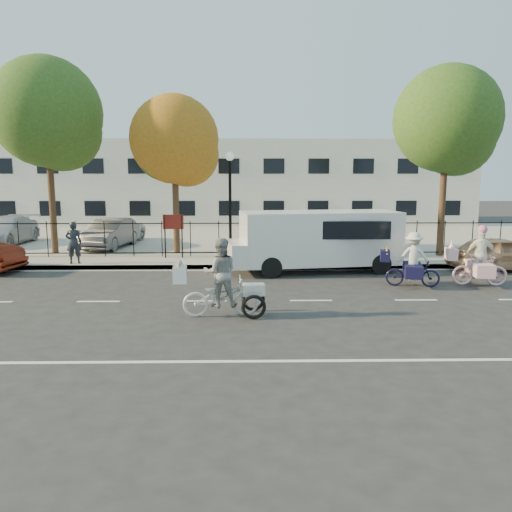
{
  "coord_description": "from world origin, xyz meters",
  "views": [
    {
      "loc": [
        1.19,
        -13.73,
        3.46
      ],
      "look_at": [
        1.46,
        1.2,
        1.1
      ],
      "focal_mm": 35.0,
      "sensor_mm": 36.0,
      "label": 1
    }
  ],
  "objects_px": {
    "zebra_trike": "(221,286)",
    "gold_sedan": "(500,253)",
    "bull_bike": "(412,265)",
    "lot_car_b": "(110,232)",
    "lamppost": "(230,186)",
    "lot_car_d": "(300,231)",
    "white_van": "(316,239)",
    "unicorn_bike": "(479,263)",
    "lot_car_c": "(110,233)",
    "pedestrian": "(74,243)",
    "lot_car_a": "(5,231)"
  },
  "relations": [
    {
      "from": "zebra_trike",
      "to": "unicorn_bike",
      "type": "height_order",
      "value": "zebra_trike"
    },
    {
      "from": "gold_sedan",
      "to": "lot_car_c",
      "type": "height_order",
      "value": "lot_car_c"
    },
    {
      "from": "unicorn_bike",
      "to": "lot_car_a",
      "type": "bearing_deg",
      "value": 73.12
    },
    {
      "from": "lamppost",
      "to": "zebra_trike",
      "type": "bearing_deg",
      "value": -89.81
    },
    {
      "from": "lot_car_b",
      "to": "lot_car_a",
      "type": "bearing_deg",
      "value": -159.55
    },
    {
      "from": "white_van",
      "to": "gold_sedan",
      "type": "bearing_deg",
      "value": -8.44
    },
    {
      "from": "unicorn_bike",
      "to": "lot_car_d",
      "type": "height_order",
      "value": "unicorn_bike"
    },
    {
      "from": "gold_sedan",
      "to": "lot_car_c",
      "type": "distance_m",
      "value": 16.81
    },
    {
      "from": "zebra_trike",
      "to": "gold_sedan",
      "type": "bearing_deg",
      "value": -64.52
    },
    {
      "from": "lot_car_d",
      "to": "gold_sedan",
      "type": "bearing_deg",
      "value": -50.0
    },
    {
      "from": "lamppost",
      "to": "lot_car_b",
      "type": "bearing_deg",
      "value": 143.09
    },
    {
      "from": "lamppost",
      "to": "unicorn_bike",
      "type": "height_order",
      "value": "lamppost"
    },
    {
      "from": "unicorn_bike",
      "to": "gold_sedan",
      "type": "xyz_separation_m",
      "value": [
        1.99,
        2.6,
        -0.08
      ]
    },
    {
      "from": "white_van",
      "to": "gold_sedan",
      "type": "distance_m",
      "value": 6.9
    },
    {
      "from": "bull_bike",
      "to": "lot_car_c",
      "type": "relative_size",
      "value": 0.46
    },
    {
      "from": "pedestrian",
      "to": "bull_bike",
      "type": "bearing_deg",
      "value": 153.01
    },
    {
      "from": "pedestrian",
      "to": "lot_car_d",
      "type": "bearing_deg",
      "value": -160.82
    },
    {
      "from": "lamppost",
      "to": "unicorn_bike",
      "type": "relative_size",
      "value": 2.19
    },
    {
      "from": "lamppost",
      "to": "bull_bike",
      "type": "distance_m",
      "value": 8.12
    },
    {
      "from": "bull_bike",
      "to": "lot_car_b",
      "type": "height_order",
      "value": "bull_bike"
    },
    {
      "from": "lamppost",
      "to": "lot_car_a",
      "type": "distance_m",
      "value": 12.36
    },
    {
      "from": "bull_bike",
      "to": "lot_car_d",
      "type": "height_order",
      "value": "bull_bike"
    },
    {
      "from": "bull_bike",
      "to": "pedestrian",
      "type": "distance_m",
      "value": 12.52
    },
    {
      "from": "gold_sedan",
      "to": "lot_car_d",
      "type": "bearing_deg",
      "value": 39.18
    },
    {
      "from": "unicorn_bike",
      "to": "lot_car_a",
      "type": "distance_m",
      "value": 21.58
    },
    {
      "from": "lot_car_a",
      "to": "lot_car_c",
      "type": "relative_size",
      "value": 1.14
    },
    {
      "from": "white_van",
      "to": "lot_car_a",
      "type": "height_order",
      "value": "white_van"
    },
    {
      "from": "unicorn_bike",
      "to": "pedestrian",
      "type": "relative_size",
      "value": 1.21
    },
    {
      "from": "unicorn_bike",
      "to": "white_van",
      "type": "xyz_separation_m",
      "value": [
        -4.89,
        2.6,
        0.5
      ]
    },
    {
      "from": "gold_sedan",
      "to": "lot_car_c",
      "type": "relative_size",
      "value": 0.9
    },
    {
      "from": "lamppost",
      "to": "zebra_trike",
      "type": "relative_size",
      "value": 1.87
    },
    {
      "from": "pedestrian",
      "to": "lot_car_b",
      "type": "height_order",
      "value": "pedestrian"
    },
    {
      "from": "zebra_trike",
      "to": "pedestrian",
      "type": "xyz_separation_m",
      "value": [
        -6.04,
        7.03,
        0.2
      ]
    },
    {
      "from": "lamppost",
      "to": "gold_sedan",
      "type": "bearing_deg",
      "value": -12.79
    },
    {
      "from": "lot_car_c",
      "to": "lot_car_d",
      "type": "relative_size",
      "value": 1.02
    },
    {
      "from": "lamppost",
      "to": "bull_bike",
      "type": "bearing_deg",
      "value": -39.84
    },
    {
      "from": "zebra_trike",
      "to": "lot_car_d",
      "type": "distance_m",
      "value": 12.67
    },
    {
      "from": "zebra_trike",
      "to": "lot_car_b",
      "type": "bearing_deg",
      "value": 20.34
    },
    {
      "from": "bull_bike",
      "to": "lot_car_c",
      "type": "distance_m",
      "value": 14.23
    },
    {
      "from": "zebra_trike",
      "to": "white_van",
      "type": "height_order",
      "value": "white_van"
    },
    {
      "from": "white_van",
      "to": "lot_car_a",
      "type": "relative_size",
      "value": 1.36
    },
    {
      "from": "unicorn_bike",
      "to": "lot_car_b",
      "type": "bearing_deg",
      "value": 64.85
    },
    {
      "from": "unicorn_bike",
      "to": "gold_sedan",
      "type": "relative_size",
      "value": 0.52
    },
    {
      "from": "lot_car_b",
      "to": "lot_car_c",
      "type": "distance_m",
      "value": 1.69
    },
    {
      "from": "unicorn_bike",
      "to": "lot_car_c",
      "type": "xyz_separation_m",
      "value": [
        -13.95,
        7.95,
        0.12
      ]
    },
    {
      "from": "bull_bike",
      "to": "white_van",
      "type": "xyz_separation_m",
      "value": [
        -2.7,
        2.67,
        0.53
      ]
    },
    {
      "from": "white_van",
      "to": "zebra_trike",
      "type": "bearing_deg",
      "value": -126.58
    },
    {
      "from": "lamppost",
      "to": "bull_bike",
      "type": "height_order",
      "value": "lamppost"
    },
    {
      "from": "pedestrian",
      "to": "lot_car_c",
      "type": "distance_m",
      "value": 4.37
    },
    {
      "from": "white_van",
      "to": "bull_bike",
      "type": "bearing_deg",
      "value": -53.11
    }
  ]
}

